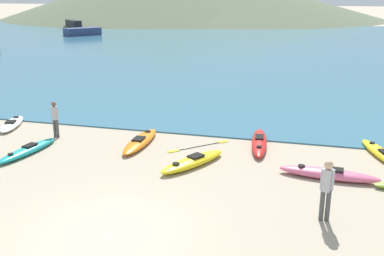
{
  "coord_description": "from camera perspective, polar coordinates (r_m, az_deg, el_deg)",
  "views": [
    {
      "loc": [
        4.84,
        -9.46,
        6.04
      ],
      "look_at": [
        0.16,
        8.11,
        0.5
      ],
      "focal_mm": 42.0,
      "sensor_mm": 36.0,
      "label": 1
    }
  ],
  "objects": [
    {
      "name": "kayak_on_sand_8",
      "position": [
        18.46,
        23.12,
        -3.11
      ],
      "size": [
        1.71,
        3.54,
        0.33
      ],
      "color": "yellow",
      "rests_on": "ground_plane"
    },
    {
      "name": "bay_water",
      "position": [
        53.64,
        9.81,
        10.28
      ],
      "size": [
        160.0,
        70.0,
        0.06
      ],
      "primitive_type": "cube",
      "color": "teal",
      "rests_on": "ground_plane"
    },
    {
      "name": "person_near_foreground",
      "position": [
        12.71,
        16.73,
        -7.15
      ],
      "size": [
        0.36,
        0.3,
        1.76
      ],
      "color": "#4C4C4C",
      "rests_on": "ground_plane"
    },
    {
      "name": "ground_plane",
      "position": [
        12.22,
        -10.86,
        -13.01
      ],
      "size": [
        400.0,
        400.0,
        0.0
      ],
      "primitive_type": "plane",
      "color": "tan"
    },
    {
      "name": "kayak_on_sand_6",
      "position": [
        18.6,
        -6.58,
        -1.66
      ],
      "size": [
        0.81,
        3.39,
        0.33
      ],
      "color": "orange",
      "rests_on": "ground_plane"
    },
    {
      "name": "loose_paddle",
      "position": [
        18.24,
        0.89,
        -2.35
      ],
      "size": [
        2.11,
        2.08,
        0.03
      ],
      "color": "black",
      "rests_on": "ground_plane"
    },
    {
      "name": "moored_boat_2",
      "position": [
        67.13,
        -13.74,
        11.82
      ],
      "size": [
        4.75,
        5.2,
        1.03
      ],
      "color": "navy",
      "rests_on": "bay_water"
    },
    {
      "name": "moored_boat_3",
      "position": [
        80.97,
        -14.82,
        12.65
      ],
      "size": [
        4.53,
        4.4,
        1.33
      ],
      "color": "black",
      "rests_on": "bay_water"
    },
    {
      "name": "kayak_on_sand_4",
      "position": [
        22.56,
        -21.92,
        0.5
      ],
      "size": [
        1.63,
        2.8,
        0.3
      ],
      "color": "white",
      "rests_on": "ground_plane"
    },
    {
      "name": "kayak_on_sand_7",
      "position": [
        18.48,
        8.54,
        -1.8
      ],
      "size": [
        0.98,
        3.61,
        0.36
      ],
      "color": "red",
      "rests_on": "ground_plane"
    },
    {
      "name": "kayak_on_sand_1",
      "position": [
        18.56,
        -20.17,
        -2.67
      ],
      "size": [
        0.99,
        3.18,
        0.33
      ],
      "color": "teal",
      "rests_on": "ground_plane"
    },
    {
      "name": "person_near_waterline",
      "position": [
        20.01,
        -17.0,
        1.33
      ],
      "size": [
        0.32,
        0.28,
        1.59
      ],
      "color": "#4C4C4C",
      "rests_on": "ground_plane"
    },
    {
      "name": "kayak_on_sand_2",
      "position": [
        15.84,
        16.96,
        -5.59
      ],
      "size": [
        3.35,
        0.96,
        0.39
      ],
      "color": "#E5668C",
      "rests_on": "ground_plane"
    },
    {
      "name": "kayak_on_sand_0",
      "position": [
        16.27,
        0.12,
        -4.26
      ],
      "size": [
        2.14,
        3.08,
        0.36
      ],
      "color": "yellow",
      "rests_on": "ground_plane"
    }
  ]
}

